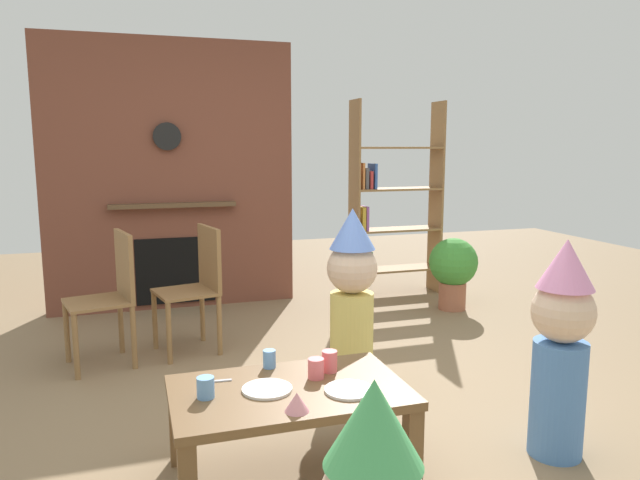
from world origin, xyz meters
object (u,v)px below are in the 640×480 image
birthday_cake_slice (297,402)px  paper_cup_center (330,361)px  bookshelf (390,207)px  paper_cup_far_left (269,359)px  paper_plate_front (349,390)px  dining_chair_middle (198,281)px  paper_plate_rear (267,389)px  child_by_the_chairs (352,294)px  potted_plant_tall (453,267)px  dining_chair_left (112,290)px  coffee_table (289,402)px  paper_cup_near_left (206,388)px  child_in_pink (561,343)px  paper_cup_near_right (316,368)px

birthday_cake_slice → paper_cup_center: bearing=54.5°
bookshelf → paper_cup_far_left: size_ratio=22.06×
bookshelf → paper_plate_front: size_ratio=8.80×
bookshelf → dining_chair_middle: (-1.99, -1.09, -0.37)m
bookshelf → paper_cup_far_left: bearing=-124.3°
paper_plate_rear → child_by_the_chairs: 1.14m
potted_plant_tall → dining_chair_left: bearing=-170.1°
paper_cup_far_left → paper_plate_rear: size_ratio=0.39×
coffee_table → dining_chair_middle: bearing=96.2°
paper_cup_near_left → paper_cup_center: bearing=11.6°
birthday_cake_slice → dining_chair_middle: size_ratio=0.11×
paper_cup_near_left → paper_plate_front: bearing=-11.4°
potted_plant_tall → coffee_table: bearing=-133.4°
bookshelf → paper_cup_center: size_ratio=18.94×
coffee_table → paper_plate_rear: 0.12m
child_in_pink → potted_plant_tall: size_ratio=1.61×
bookshelf → child_by_the_chairs: bookshelf is taller
coffee_table → child_by_the_chairs: bearing=54.5°
birthday_cake_slice → dining_chair_left: 2.11m
dining_chair_middle → coffee_table: bearing=83.4°
paper_plate_rear → coffee_table: bearing=-2.6°
bookshelf → potted_plant_tall: bearing=-64.7°
bookshelf → dining_chair_left: bearing=-155.1°
bookshelf → child_in_pink: 3.18m
paper_cup_far_left → child_by_the_chairs: 0.90m
child_by_the_chairs → dining_chair_middle: size_ratio=1.23×
paper_cup_far_left → dining_chair_left: bearing=117.1°
paper_cup_near_right → child_in_pink: child_in_pink is taller
coffee_table → paper_plate_front: size_ratio=4.76×
child_by_the_chairs → paper_cup_center: bearing=7.7°
paper_cup_far_left → birthday_cake_slice: bearing=-90.1°
paper_cup_near_right → paper_plate_front: paper_cup_near_right is taller
coffee_table → paper_cup_near_left: paper_cup_near_left is taller
paper_cup_near_left → dining_chair_left: bearing=103.6°
paper_plate_rear → dining_chair_middle: 1.83m
paper_cup_near_right → dining_chair_left: 1.90m
bookshelf → paper_cup_center: bookshelf is taller
paper_cup_near_left → paper_plate_rear: paper_cup_near_left is taller
coffee_table → paper_plate_front: paper_plate_front is taller
paper_cup_near_left → paper_plate_front: paper_cup_near_left is taller
paper_cup_near_right → dining_chair_middle: size_ratio=0.10×
paper_cup_near_left → child_in_pink: child_in_pink is taller
bookshelf → birthday_cake_slice: bookshelf is taller
birthday_cake_slice → child_in_pink: size_ratio=0.10×
bookshelf → paper_cup_near_left: 3.65m
bookshelf → paper_plate_front: 3.44m
paper_cup_near_left → paper_plate_rear: bearing=-0.8°
bookshelf → paper_plate_rear: size_ratio=8.65×
dining_chair_left → paper_cup_near_right: bearing=105.3°
paper_plate_rear → potted_plant_tall: 3.14m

